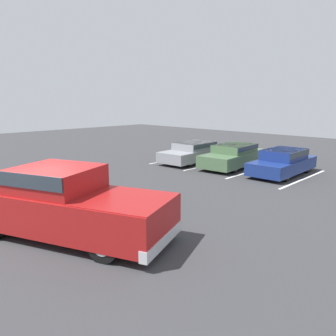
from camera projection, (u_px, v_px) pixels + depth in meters
The scene contains 10 objects.
ground_plane at pixel (38, 231), 9.15m from camera, with size 60.00×60.00×0.00m, color #38383A.
stall_stripe_a at pixel (179, 158), 20.66m from camera, with size 0.12×5.08×0.01m, color white.
stall_stripe_b at pixel (213, 164), 18.86m from camera, with size 0.12×5.08×0.01m, color white.
stall_stripe_c at pixel (254, 171), 17.06m from camera, with size 0.12×5.08×0.01m, color white.
stall_stripe_d at pixel (304, 179), 15.26m from camera, with size 0.12×5.08×0.01m, color white.
pickup_truck at pixel (67, 203), 8.67m from camera, with size 6.08×4.02×1.88m.
parked_sedan_a at pixel (194, 151), 19.45m from camera, with size 2.08×4.73×1.17m.
parked_sedan_b at pixel (234, 155), 17.95m from camera, with size 2.19×4.77×1.24m.
parked_sedan_c at pixel (283, 161), 16.12m from camera, with size 1.83×4.39×1.24m.
traffic_cone at pixel (65, 187), 12.96m from camera, with size 0.45×0.45×0.52m.
Camera 1 is at (8.61, -3.63, 3.58)m, focal length 35.00 mm.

